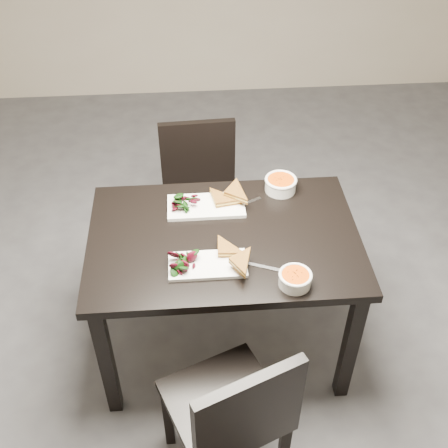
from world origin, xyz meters
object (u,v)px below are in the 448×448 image
at_px(plate_near, 208,265).
at_px(chair_far, 200,189).
at_px(plate_far, 206,206).
at_px(chair_near, 234,413).
at_px(soup_bowl_near, 295,278).
at_px(soup_bowl_far, 281,184).
at_px(table, 224,252).

bearing_deg(plate_near, chair_far, 89.91).
distance_m(chair_far, plate_near, 0.92).
bearing_deg(plate_far, plate_near, -92.05).
height_order(chair_near, plate_near, chair_near).
height_order(soup_bowl_near, soup_bowl_far, soup_bowl_far).
height_order(plate_near, soup_bowl_near, soup_bowl_near).
distance_m(plate_far, soup_bowl_far, 0.38).
distance_m(table, soup_bowl_far, 0.45).
distance_m(chair_far, plate_far, 0.57).
relative_size(table, soup_bowl_near, 8.88).
relative_size(chair_near, plate_far, 2.37).
bearing_deg(table, soup_bowl_far, 46.23).
relative_size(table, chair_near, 1.41).
relative_size(table, plate_far, 3.35).
bearing_deg(chair_far, chair_near, -90.25).
height_order(chair_near, plate_far, chair_near).
bearing_deg(soup_bowl_near, plate_far, 122.74).
bearing_deg(soup_bowl_near, chair_far, 108.74).
height_order(chair_far, soup_bowl_near, chair_far).
relative_size(chair_near, soup_bowl_far, 5.47).
distance_m(table, soup_bowl_near, 0.43).
bearing_deg(table, plate_far, 108.73).
bearing_deg(soup_bowl_near, soup_bowl_far, 86.65).
bearing_deg(soup_bowl_far, soup_bowl_near, -93.35).
distance_m(soup_bowl_near, soup_bowl_far, 0.62).
height_order(plate_far, soup_bowl_far, soup_bowl_far).
bearing_deg(chair_near, soup_bowl_far, 50.36).
bearing_deg(chair_far, soup_bowl_near, -74.13).
relative_size(plate_near, soup_bowl_near, 2.40).
height_order(chair_far, plate_far, chair_far).
bearing_deg(plate_near, plate_far, 87.95).
bearing_deg(plate_near, chair_near, -82.85).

